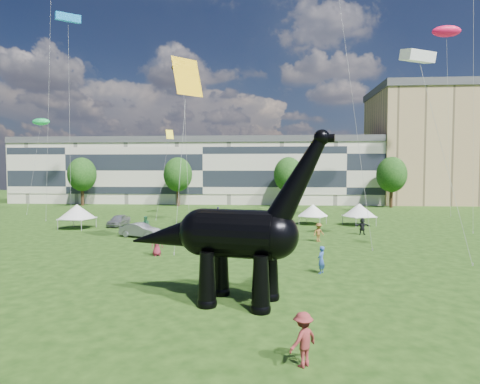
{
  "coord_description": "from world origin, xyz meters",
  "views": [
    {
      "loc": [
        4.42,
        -18.93,
        6.41
      ],
      "look_at": [
        2.52,
        8.0,
        5.0
      ],
      "focal_mm": 30.0,
      "sensor_mm": 36.0,
      "label": 1
    }
  ],
  "objects": [
    {
      "name": "ground",
      "position": [
        0.0,
        0.0,
        0.0
      ],
      "size": [
        220.0,
        220.0,
        0.0
      ],
      "primitive_type": "plane",
      "color": "#16330C",
      "rests_on": "ground"
    },
    {
      "name": "terrace_row",
      "position": [
        -8.0,
        62.0,
        6.0
      ],
      "size": [
        78.0,
        11.0,
        12.0
      ],
      "primitive_type": "cube",
      "color": "beige",
      "rests_on": "ground"
    },
    {
      "name": "apartment_block",
      "position": [
        40.0,
        65.0,
        11.0
      ],
      "size": [
        28.0,
        18.0,
        22.0
      ],
      "primitive_type": "cube",
      "color": "tan",
      "rests_on": "ground"
    },
    {
      "name": "tree_far_left",
      "position": [
        -30.0,
        53.0,
        6.29
      ],
      "size": [
        5.2,
        5.2,
        9.44
      ],
      "color": "#382314",
      "rests_on": "ground"
    },
    {
      "name": "tree_mid_left",
      "position": [
        -12.0,
        53.0,
        6.29
      ],
      "size": [
        5.2,
        5.2,
        9.44
      ],
      "color": "#382314",
      "rests_on": "ground"
    },
    {
      "name": "tree_mid_right",
      "position": [
        8.0,
        53.0,
        6.29
      ],
      "size": [
        5.2,
        5.2,
        9.44
      ],
      "color": "#382314",
      "rests_on": "ground"
    },
    {
      "name": "tree_far_right",
      "position": [
        26.0,
        53.0,
        6.29
      ],
      "size": [
        5.2,
        5.2,
        9.44
      ],
      "color": "#382314",
      "rests_on": "ground"
    },
    {
      "name": "dinosaur_sculpture",
      "position": [
        2.59,
        0.31,
        3.25
      ],
      "size": [
        10.54,
        4.04,
        8.6
      ],
      "rotation": [
        0.0,
        0.0,
        -0.23
      ],
      "color": "black",
      "rests_on": "ground"
    },
    {
      "name": "car_silver",
      "position": [
        -12.96,
        26.34,
        0.68
      ],
      "size": [
        1.82,
        4.06,
        1.35
      ],
      "primitive_type": "imported",
      "rotation": [
        0.0,
        0.0,
        -0.06
      ],
      "color": "#B5B5BA",
      "rests_on": "ground"
    },
    {
      "name": "car_grey",
      "position": [
        -7.94,
        18.86,
        0.68
      ],
      "size": [
        4.36,
        2.66,
        1.36
      ],
      "primitive_type": "imported",
      "rotation": [
        0.0,
        0.0,
        1.25
      ],
      "color": "slate",
      "rests_on": "ground"
    },
    {
      "name": "car_white",
      "position": [
        -0.41,
        24.41,
        0.84
      ],
      "size": [
        6.44,
        3.85,
        1.68
      ],
      "primitive_type": "imported",
      "rotation": [
        0.0,
        0.0,
        1.76
      ],
      "color": "silver",
      "rests_on": "ground"
    },
    {
      "name": "car_dark",
      "position": [
        1.55,
        22.57,
        0.81
      ],
      "size": [
        2.64,
        5.72,
        1.62
      ],
      "primitive_type": "imported",
      "rotation": [
        0.0,
        0.0,
        -0.07
      ],
      "color": "#595960",
      "rests_on": "ground"
    },
    {
      "name": "gazebo_near",
      "position": [
        9.79,
        29.5,
        1.7
      ],
      "size": [
        4.61,
        4.61,
        2.42
      ],
      "rotation": [
        0.0,
        0.0,
        -0.44
      ],
      "color": "white",
      "rests_on": "ground"
    },
    {
      "name": "gazebo_far",
      "position": [
        15.14,
        28.98,
        1.82
      ],
      "size": [
        4.85,
        4.85,
        2.59
      ],
      "rotation": [
        0.0,
        0.0,
        0.39
      ],
      "color": "white",
      "rests_on": "ground"
    },
    {
      "name": "gazebo_left",
      "position": [
        -16.83,
        24.1,
        1.91
      ],
      "size": [
        4.38,
        4.38,
        2.71
      ],
      "rotation": [
        0.0,
        0.0,
        -0.13
      ],
      "color": "silver",
      "rests_on": "ground"
    },
    {
      "name": "visitors",
      "position": [
        -1.62,
        15.23,
        0.87
      ],
      "size": [
        42.24,
        40.1,
        1.8
      ],
      "color": "#3B2C64",
      "rests_on": "ground"
    },
    {
      "name": "kites",
      "position": [
        6.61,
        37.56,
        24.8
      ],
      "size": [
        64.95,
        47.94,
        27.3
      ],
      "color": "red",
      "rests_on": "ground"
    }
  ]
}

